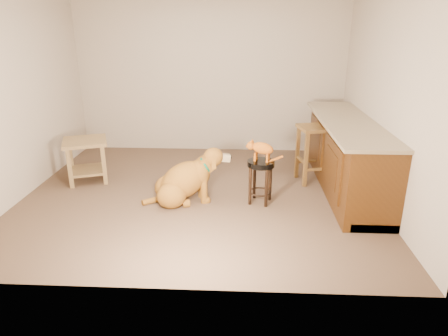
# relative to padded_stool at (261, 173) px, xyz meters

# --- Properties ---
(floor) EXTENTS (4.50, 4.00, 0.01)m
(floor) POSITION_rel_padded_stool_xyz_m (-0.79, 0.21, -0.39)
(floor) COLOR brown
(floor) RESTS_ON ground
(room_shell) EXTENTS (4.54, 4.04, 2.62)m
(room_shell) POSITION_rel_padded_stool_xyz_m (-0.79, 0.21, 1.29)
(room_shell) COLOR #B1A18E
(room_shell) RESTS_ON ground
(cabinet_run) EXTENTS (0.70, 2.56, 0.94)m
(cabinet_run) POSITION_rel_padded_stool_xyz_m (1.16, 0.51, 0.05)
(cabinet_run) COLOR #41230B
(cabinet_run) RESTS_ON ground
(padded_stool) EXTENTS (0.35, 0.35, 0.55)m
(padded_stool) POSITION_rel_padded_stool_xyz_m (0.00, 0.00, 0.00)
(padded_stool) COLOR black
(padded_stool) RESTS_ON ground
(wood_stool) EXTENTS (0.51, 0.51, 0.80)m
(wood_stool) POSITION_rel_padded_stool_xyz_m (0.76, 0.76, 0.03)
(wood_stool) COLOR brown
(wood_stool) RESTS_ON ground
(side_table) EXTENTS (0.74, 0.74, 0.60)m
(side_table) POSITION_rel_padded_stool_xyz_m (-2.42, 0.62, 0.01)
(side_table) COLOR olive
(side_table) RESTS_ON ground
(golden_retriever) EXTENTS (1.11, 0.66, 0.73)m
(golden_retriever) POSITION_rel_padded_stool_xyz_m (-0.94, -0.02, -0.12)
(golden_retriever) COLOR brown
(golden_retriever) RESTS_ON ground
(tabby_kitten) EXTENTS (0.46, 0.21, 0.29)m
(tabby_kitten) POSITION_rel_padded_stool_xyz_m (-0.01, 0.00, 0.31)
(tabby_kitten) COLOR #A24E10
(tabby_kitten) RESTS_ON padded_stool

